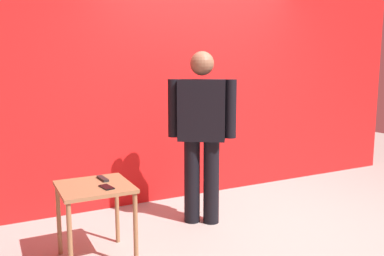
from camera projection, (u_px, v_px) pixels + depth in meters
The scene contains 6 objects.
ground_plane at pixel (270, 232), 3.77m from camera, with size 12.00×12.00×0.00m, color #9E9991.
back_wall_red at pixel (201, 58), 4.74m from camera, with size 6.18×0.12×3.31m, color red.
standing_person at pixel (202, 129), 3.87m from camera, with size 0.61×0.46×1.69m.
side_table at pixel (95, 196), 3.14m from camera, with size 0.55×0.55×0.63m.
cell_phone at pixel (107, 187), 3.05m from camera, with size 0.07×0.14×0.01m, color black.
tv_remote at pixel (103, 179), 3.27m from camera, with size 0.04×0.17×0.02m, color black.
Camera 1 is at (-2.29, -2.84, 1.54)m, focal length 37.23 mm.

